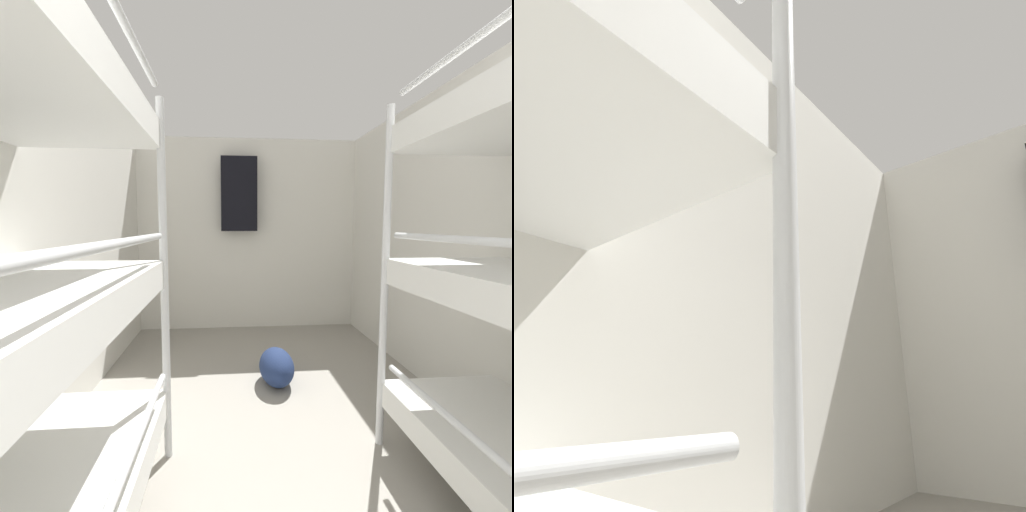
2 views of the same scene
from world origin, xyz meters
TOP-DOWN VIEW (x-y plane):
  - wall_left at (-1.40, 2.43)m, footprint 0.06×4.99m

SIDE VIEW (x-z plane):
  - wall_left at x=-1.40m, z-range 0.00..2.41m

